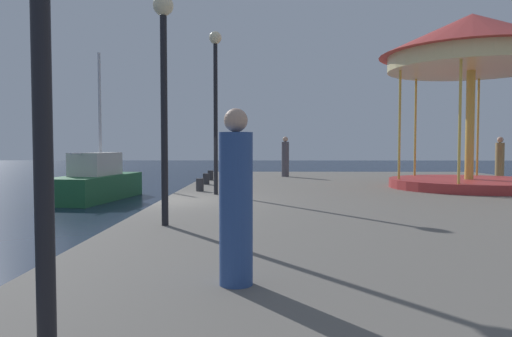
{
  "coord_description": "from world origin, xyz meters",
  "views": [
    {
      "loc": [
        2.64,
        -12.5,
        2.21
      ],
      "look_at": [
        2.43,
        3.46,
        1.46
      ],
      "focal_mm": 33.64,
      "sensor_mm": 36.0,
      "label": 1
    }
  ],
  "objects_px": {
    "bollard_center": "(211,175)",
    "bollard_south": "(200,185)",
    "sailboat_green": "(96,182)",
    "bollard_north": "(206,179)",
    "lamp_post_far_end": "(216,85)",
    "person_by_the_water": "(285,158)",
    "person_far_corner": "(500,160)",
    "lamp_post_mid_promenade": "(164,68)",
    "carousel": "(471,58)",
    "person_near_carousel": "(236,203)"
  },
  "relations": [
    {
      "from": "person_by_the_water",
      "to": "person_near_carousel",
      "type": "xyz_separation_m",
      "value": [
        -1.33,
        -17.17,
        -0.02
      ]
    },
    {
      "from": "sailboat_green",
      "to": "bollard_south",
      "type": "relative_size",
      "value": 15.12
    },
    {
      "from": "person_near_carousel",
      "to": "person_far_corner",
      "type": "distance_m",
      "value": 17.75
    },
    {
      "from": "bollard_center",
      "to": "sailboat_green",
      "type": "bearing_deg",
      "value": -177.54
    },
    {
      "from": "lamp_post_mid_promenade",
      "to": "bollard_north",
      "type": "relative_size",
      "value": 10.08
    },
    {
      "from": "lamp_post_mid_promenade",
      "to": "carousel",
      "type": "bearing_deg",
      "value": 41.39
    },
    {
      "from": "sailboat_green",
      "to": "person_far_corner",
      "type": "height_order",
      "value": "sailboat_green"
    },
    {
      "from": "carousel",
      "to": "person_by_the_water",
      "type": "xyz_separation_m",
      "value": [
        -5.84,
        5.96,
        -3.45
      ]
    },
    {
      "from": "person_by_the_water",
      "to": "bollard_south",
      "type": "bearing_deg",
      "value": -112.89
    },
    {
      "from": "bollard_south",
      "to": "person_by_the_water",
      "type": "height_order",
      "value": "person_by_the_water"
    },
    {
      "from": "lamp_post_mid_promenade",
      "to": "person_near_carousel",
      "type": "relative_size",
      "value": 2.25
    },
    {
      "from": "lamp_post_mid_promenade",
      "to": "lamp_post_far_end",
      "type": "xyz_separation_m",
      "value": [
        0.38,
        5.44,
        0.39
      ]
    },
    {
      "from": "person_by_the_water",
      "to": "sailboat_green",
      "type": "bearing_deg",
      "value": -162.14
    },
    {
      "from": "bollard_center",
      "to": "bollard_south",
      "type": "height_order",
      "value": "same"
    },
    {
      "from": "sailboat_green",
      "to": "carousel",
      "type": "distance_m",
      "value": 14.78
    },
    {
      "from": "bollard_south",
      "to": "person_near_carousel",
      "type": "height_order",
      "value": "person_near_carousel"
    },
    {
      "from": "bollard_center",
      "to": "bollard_north",
      "type": "bearing_deg",
      "value": -88.16
    },
    {
      "from": "lamp_post_far_end",
      "to": "person_near_carousel",
      "type": "distance_m",
      "value": 9.41
    },
    {
      "from": "lamp_post_mid_promenade",
      "to": "person_far_corner",
      "type": "relative_size",
      "value": 2.26
    },
    {
      "from": "person_by_the_water",
      "to": "person_near_carousel",
      "type": "height_order",
      "value": "person_by_the_water"
    },
    {
      "from": "lamp_post_mid_promenade",
      "to": "bollard_north",
      "type": "xyz_separation_m",
      "value": [
        -0.33,
        9.08,
        -2.58
      ]
    },
    {
      "from": "bollard_north",
      "to": "person_by_the_water",
      "type": "distance_m",
      "value": 5.5
    },
    {
      "from": "bollard_south",
      "to": "person_near_carousel",
      "type": "relative_size",
      "value": 0.22
    },
    {
      "from": "person_far_corner",
      "to": "carousel",
      "type": "bearing_deg",
      "value": -128.0
    },
    {
      "from": "bollard_center",
      "to": "person_near_carousel",
      "type": "height_order",
      "value": "person_near_carousel"
    },
    {
      "from": "sailboat_green",
      "to": "lamp_post_mid_promenade",
      "type": "height_order",
      "value": "sailboat_green"
    },
    {
      "from": "lamp_post_mid_promenade",
      "to": "person_far_corner",
      "type": "bearing_deg",
      "value": 44.35
    },
    {
      "from": "person_by_the_water",
      "to": "person_far_corner",
      "type": "distance_m",
      "value": 8.92
    },
    {
      "from": "carousel",
      "to": "bollard_south",
      "type": "relative_size",
      "value": 14.9
    },
    {
      "from": "bollard_north",
      "to": "bollard_south",
      "type": "bearing_deg",
      "value": -87.53
    },
    {
      "from": "person_far_corner",
      "to": "lamp_post_mid_promenade",
      "type": "bearing_deg",
      "value": -135.65
    },
    {
      "from": "sailboat_green",
      "to": "bollard_center",
      "type": "height_order",
      "value": "sailboat_green"
    },
    {
      "from": "lamp_post_far_end",
      "to": "lamp_post_mid_promenade",
      "type": "bearing_deg",
      "value": -93.99
    },
    {
      "from": "carousel",
      "to": "lamp_post_far_end",
      "type": "xyz_separation_m",
      "value": [
        -8.25,
        -2.16,
        -1.15
      ]
    },
    {
      "from": "carousel",
      "to": "person_by_the_water",
      "type": "relative_size",
      "value": 3.25
    },
    {
      "from": "sailboat_green",
      "to": "bollard_north",
      "type": "distance_m",
      "value": 5.13
    },
    {
      "from": "bollard_north",
      "to": "lamp_post_far_end",
      "type": "bearing_deg",
      "value": -78.95
    },
    {
      "from": "carousel",
      "to": "person_far_corner",
      "type": "bearing_deg",
      "value": 52.0
    },
    {
      "from": "bollard_north",
      "to": "bollard_south",
      "type": "height_order",
      "value": "same"
    },
    {
      "from": "bollard_north",
      "to": "person_far_corner",
      "type": "relative_size",
      "value": 0.22
    },
    {
      "from": "lamp_post_far_end",
      "to": "carousel",
      "type": "bearing_deg",
      "value": 14.7
    },
    {
      "from": "lamp_post_mid_promenade",
      "to": "person_near_carousel",
      "type": "height_order",
      "value": "lamp_post_mid_promenade"
    },
    {
      "from": "bollard_north",
      "to": "person_by_the_water",
      "type": "relative_size",
      "value": 0.22
    },
    {
      "from": "bollard_center",
      "to": "carousel",
      "type": "bearing_deg",
      "value": -21.88
    },
    {
      "from": "carousel",
      "to": "person_near_carousel",
      "type": "xyz_separation_m",
      "value": [
        -7.17,
        -11.21,
        -3.48
      ]
    },
    {
      "from": "person_by_the_water",
      "to": "lamp_post_mid_promenade",
      "type": "bearing_deg",
      "value": -101.62
    },
    {
      "from": "carousel",
      "to": "sailboat_green",
      "type": "bearing_deg",
      "value": 165.96
    },
    {
      "from": "bollard_north",
      "to": "person_by_the_water",
      "type": "bearing_deg",
      "value": 55.13
    },
    {
      "from": "lamp_post_mid_promenade",
      "to": "person_by_the_water",
      "type": "height_order",
      "value": "lamp_post_mid_promenade"
    },
    {
      "from": "person_by_the_water",
      "to": "person_near_carousel",
      "type": "bearing_deg",
      "value": -94.43
    }
  ]
}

